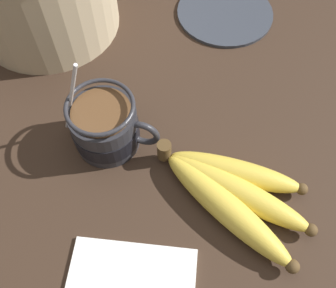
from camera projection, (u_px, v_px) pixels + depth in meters
The scene contains 5 objects.
table at pixel (146, 175), 55.04cm from camera, with size 130.63×130.63×3.76cm.
coffee_mug at pixel (106, 127), 52.51cm from camera, with size 14.57×9.54×16.13cm.
banana_bunch at pixel (232, 192), 49.65cm from camera, with size 22.60×14.44×4.28cm.
napkin at pixel (130, 288), 45.05cm from camera, with size 17.04×13.13×0.60cm.
small_plate at pixel (225, 13), 69.50cm from camera, with size 17.76×17.76×0.60cm.
Camera 1 is at (9.19, -22.15, 51.74)cm, focal length 40.00 mm.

